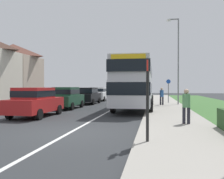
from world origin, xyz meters
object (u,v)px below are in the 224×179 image
object	(u,v)px
pedestrian_at_stop	(186,105)
bus_stop_sign	(148,94)
parked_car_white	(99,93)
parked_car_red	(35,101)
street_lamp_mid	(177,56)
double_decker_bus	(135,82)
cycle_route_sign	(168,90)
parked_car_dark_green	(67,97)
parked_car_black	(88,95)
pedestrian_walking_away	(162,95)

from	to	relation	value
pedestrian_at_stop	bus_stop_sign	distance (m)	4.19
parked_car_white	parked_car_red	bearing A→B (deg)	-90.37
street_lamp_mid	double_decker_bus	bearing A→B (deg)	-128.46
parked_car_red	cycle_route_sign	size ratio (longest dim) A/B	1.74
parked_car_white	parked_car_dark_green	bearing A→B (deg)	-90.70
parked_car_white	pedestrian_at_stop	bearing A→B (deg)	-66.04
parked_car_black	bus_stop_sign	size ratio (longest dim) A/B	1.69
parked_car_white	pedestrian_at_stop	xyz separation A→B (m)	(8.19, -18.42, 0.05)
pedestrian_walking_away	street_lamp_mid	world-z (taller)	street_lamp_mid
parked_car_black	parked_car_dark_green	bearing A→B (deg)	-92.44
parked_car_dark_green	street_lamp_mid	distance (m)	10.98
double_decker_bus	pedestrian_walking_away	bearing A→B (deg)	58.07
parked_car_dark_green	bus_stop_sign	distance (m)	13.09
double_decker_bus	parked_car_white	xyz separation A→B (m)	(-5.30, 10.54, -1.21)
cycle_route_sign	street_lamp_mid	world-z (taller)	street_lamp_mid
parked_car_dark_green	parked_car_white	bearing A→B (deg)	89.30
parked_car_white	street_lamp_mid	bearing A→B (deg)	-33.98
pedestrian_walking_away	bus_stop_sign	xyz separation A→B (m)	(-0.88, -15.16, 0.56)
pedestrian_at_stop	double_decker_bus	bearing A→B (deg)	110.12
pedestrian_walking_away	cycle_route_sign	bearing A→B (deg)	76.45
double_decker_bus	parked_car_red	xyz separation A→B (m)	(-5.40, -5.77, -1.20)
pedestrian_walking_away	parked_car_black	bearing A→B (deg)	167.79
pedestrian_at_stop	parked_car_white	bearing A→B (deg)	113.96
double_decker_bus	pedestrian_at_stop	distance (m)	8.47
parked_car_white	bus_stop_sign	xyz separation A→B (m)	(6.58, -22.25, 0.61)
double_decker_bus	bus_stop_sign	size ratio (longest dim) A/B	4.05
parked_car_red	pedestrian_at_stop	world-z (taller)	parked_car_red
pedestrian_walking_away	bus_stop_sign	bearing A→B (deg)	-93.30
parked_car_red	parked_car_black	xyz separation A→B (m)	(0.21, 10.81, -0.02)
street_lamp_mid	cycle_route_sign	bearing A→B (deg)	108.13
double_decker_bus	parked_car_dark_green	bearing A→B (deg)	-174.98
pedestrian_walking_away	cycle_route_sign	xyz separation A→B (m)	(0.77, 3.19, 0.45)
pedestrian_walking_away	bus_stop_sign	distance (m)	15.19
street_lamp_mid	pedestrian_walking_away	bearing A→B (deg)	-143.22
parked_car_white	cycle_route_sign	bearing A→B (deg)	-25.41
cycle_route_sign	street_lamp_mid	size ratio (longest dim) A/B	0.31
pedestrian_at_stop	pedestrian_walking_away	size ratio (longest dim) A/B	1.00
double_decker_bus	parked_car_white	size ratio (longest dim) A/B	2.50
double_decker_bus	pedestrian_at_stop	world-z (taller)	double_decker_bus
bus_stop_sign	street_lamp_mid	size ratio (longest dim) A/B	0.32
pedestrian_at_stop	cycle_route_sign	bearing A→B (deg)	89.87
parked_car_white	street_lamp_mid	size ratio (longest dim) A/B	0.52
double_decker_bus	parked_car_red	world-z (taller)	double_decker_bus
bus_stop_sign	cycle_route_sign	xyz separation A→B (m)	(1.64, 18.34, -0.11)
parked_car_black	parked_car_white	size ratio (longest dim) A/B	1.04
parked_car_white	pedestrian_walking_away	bearing A→B (deg)	-43.58
parked_car_white	pedestrian_at_stop	size ratio (longest dim) A/B	2.52
street_lamp_mid	parked_car_dark_green	bearing A→B (deg)	-150.96
parked_car_dark_green	pedestrian_walking_away	distance (m)	8.54
double_decker_bus	parked_car_black	bearing A→B (deg)	135.86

